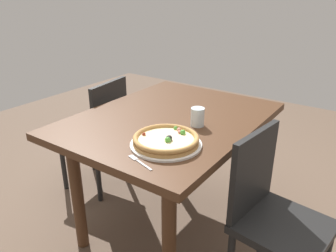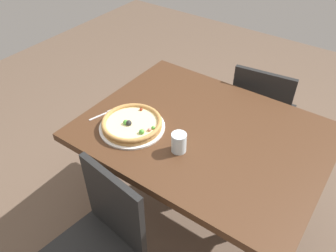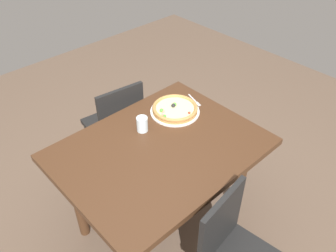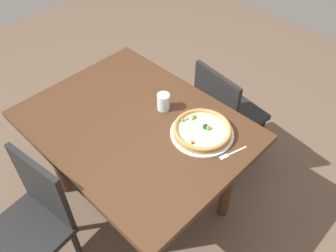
% 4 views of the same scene
% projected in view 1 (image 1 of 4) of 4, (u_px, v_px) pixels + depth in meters
% --- Properties ---
extents(ground_plane, '(6.00, 6.00, 0.00)m').
position_uv_depth(ground_plane, '(169.00, 223.00, 2.24)').
color(ground_plane, brown).
extents(dining_table, '(1.25, 0.96, 0.77)m').
position_uv_depth(dining_table, '(170.00, 133.00, 1.98)').
color(dining_table, '#472B19').
rests_on(dining_table, ground).
extents(chair_near, '(0.45, 0.45, 0.87)m').
position_uv_depth(chair_near, '(272.00, 213.00, 1.58)').
color(chair_near, black).
rests_on(chair_near, ground).
extents(chair_far, '(0.45, 0.45, 0.87)m').
position_uv_depth(chair_far, '(99.00, 131.00, 2.47)').
color(chair_far, black).
rests_on(chair_far, ground).
extents(plate, '(0.35, 0.35, 0.01)m').
position_uv_depth(plate, '(166.00, 144.00, 1.59)').
color(plate, white).
rests_on(plate, dining_table).
extents(pizza, '(0.32, 0.32, 0.05)m').
position_uv_depth(pizza, '(166.00, 139.00, 1.58)').
color(pizza, '#B78447').
rests_on(pizza, plate).
extents(fork, '(0.06, 0.16, 0.00)m').
position_uv_depth(fork, '(138.00, 161.00, 1.44)').
color(fork, silver).
rests_on(fork, dining_table).
extents(drinking_glass, '(0.07, 0.07, 0.10)m').
position_uv_depth(drinking_glass, '(198.00, 117.00, 1.79)').
color(drinking_glass, silver).
rests_on(drinking_glass, dining_table).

